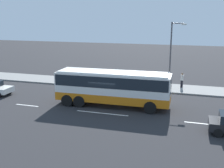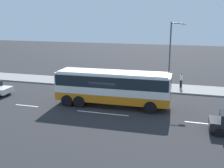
% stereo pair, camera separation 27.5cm
% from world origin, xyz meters
% --- Properties ---
extents(ground_plane, '(120.00, 120.00, 0.00)m').
position_xyz_m(ground_plane, '(0.00, 0.00, 0.00)').
color(ground_plane, '#28282B').
extents(sidewalk_curb, '(80.00, 4.00, 0.15)m').
position_xyz_m(sidewalk_curb, '(0.00, 8.09, 0.07)').
color(sidewalk_curb, gray).
rests_on(sidewalk_curb, ground_plane).
extents(lane_centreline, '(29.41, 0.16, 0.01)m').
position_xyz_m(lane_centreline, '(-4.84, -2.03, 0.00)').
color(lane_centreline, white).
rests_on(lane_centreline, ground_plane).
extents(coach_bus, '(10.61, 2.92, 3.27)m').
position_xyz_m(coach_bus, '(0.66, 0.18, 2.03)').
color(coach_bus, orange).
rests_on(coach_bus, ground_plane).
extents(pedestrian_near_curb, '(0.32, 0.32, 1.74)m').
position_xyz_m(pedestrian_near_curb, '(6.50, 8.53, 1.16)').
color(pedestrian_near_curb, black).
rests_on(pedestrian_near_curb, sidewalk_curb).
extents(street_lamp, '(1.58, 0.24, 7.48)m').
position_xyz_m(street_lamp, '(5.33, 6.86, 4.39)').
color(street_lamp, '#47474C').
rests_on(street_lamp, sidewalk_curb).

